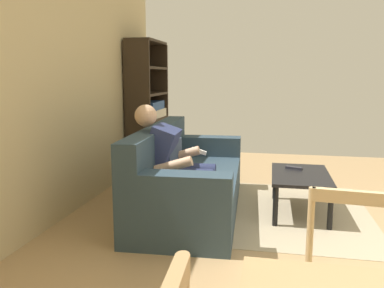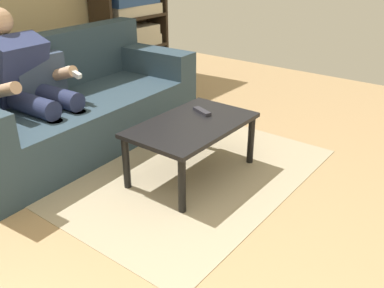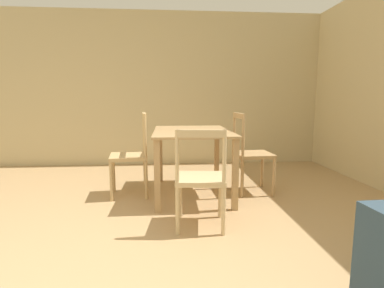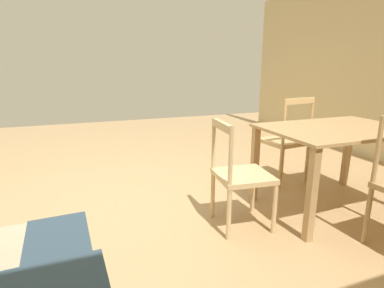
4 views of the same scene
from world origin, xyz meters
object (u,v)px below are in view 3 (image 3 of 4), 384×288
object	(u,v)px
dining_table	(192,140)
dining_chair_near_wall	(251,154)
dining_chair_by_doorway	(131,156)
dining_chair_facing_couch	(200,179)

from	to	relation	value
dining_table	dining_chair_near_wall	world-z (taller)	dining_chair_near_wall
dining_chair_near_wall	dining_chair_by_doorway	size ratio (longest dim) A/B	1.00
dining_chair_near_wall	dining_chair_facing_couch	world-z (taller)	dining_chair_near_wall
dining_table	dining_chair_near_wall	distance (m)	0.73
dining_chair_near_wall	dining_chair_by_doorway	bearing A→B (deg)	-90.20
dining_chair_facing_couch	dining_chair_by_doorway	distance (m)	1.20
dining_table	dining_chair_by_doorway	xyz separation A→B (m)	(-0.00, -0.71, -0.17)
dining_chair_facing_couch	dining_chair_by_doorway	bearing A→B (deg)	-143.78
dining_table	dining_chair_by_doorway	world-z (taller)	dining_chair_by_doorway
dining_table	dining_chair_facing_couch	bearing A→B (deg)	-0.18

